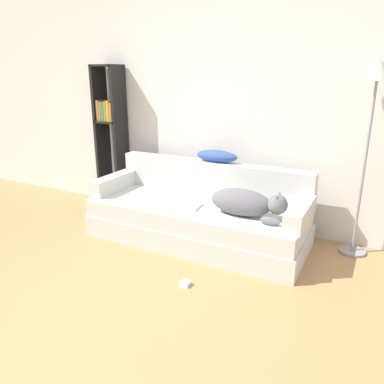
% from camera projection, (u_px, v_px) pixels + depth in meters
% --- Properties ---
extents(ground_plane, '(20.00, 20.00, 0.00)m').
position_uv_depth(ground_plane, '(74.00, 330.00, 2.46)').
color(ground_plane, tan).
extents(wall_back, '(7.66, 0.06, 2.70)m').
position_uv_depth(wall_back, '(218.00, 99.00, 3.96)').
color(wall_back, silver).
rests_on(wall_back, ground_plane).
extents(couch, '(2.15, 0.85, 0.38)m').
position_uv_depth(couch, '(196.00, 222.00, 3.73)').
color(couch, silver).
rests_on(couch, ground_plane).
extents(couch_backrest, '(2.11, 0.15, 0.35)m').
position_uv_depth(couch_backrest, '(212.00, 178.00, 3.92)').
color(couch_backrest, silver).
rests_on(couch_backrest, couch).
extents(couch_arm_left, '(0.15, 0.66, 0.17)m').
position_uv_depth(couch_arm_left, '(115.00, 183.00, 4.08)').
color(couch_arm_left, silver).
rests_on(couch_arm_left, couch).
extents(couch_arm_right, '(0.15, 0.66, 0.17)m').
position_uv_depth(couch_arm_right, '(300.00, 213.00, 3.20)').
color(couch_arm_right, silver).
rests_on(couch_arm_right, couch).
extents(dog, '(0.70, 0.26, 0.26)m').
position_uv_depth(dog, '(246.00, 203.00, 3.33)').
color(dog, slate).
rests_on(dog, couch).
extents(laptop, '(0.31, 0.27, 0.02)m').
position_uv_depth(laptop, '(186.00, 205.00, 3.60)').
color(laptop, silver).
rests_on(laptop, couch).
extents(throw_pillow, '(0.45, 0.17, 0.12)m').
position_uv_depth(throw_pillow, '(217.00, 156.00, 3.84)').
color(throw_pillow, '#335199').
rests_on(throw_pillow, couch_backrest).
extents(bookshelf, '(0.32, 0.26, 1.70)m').
position_uv_depth(bookshelf, '(111.00, 129.00, 4.50)').
color(bookshelf, black).
rests_on(bookshelf, ground_plane).
extents(floor_lamp, '(0.24, 0.24, 1.73)m').
position_uv_depth(floor_lamp, '(374.00, 99.00, 3.10)').
color(floor_lamp, gray).
rests_on(floor_lamp, ground_plane).
extents(power_adapter, '(0.07, 0.07, 0.04)m').
position_uv_depth(power_adapter, '(185.00, 283.00, 2.97)').
color(power_adapter, white).
rests_on(power_adapter, ground_plane).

